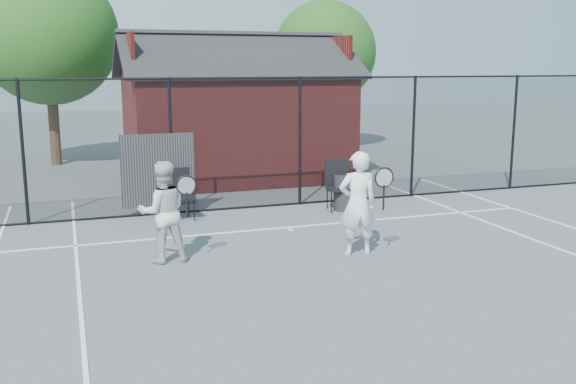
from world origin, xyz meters
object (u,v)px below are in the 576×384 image
object	(u,v)px
player_front	(358,203)
chair_left	(181,195)
waste_bin	(345,193)
clubhouse	(236,123)
chair_right	(339,186)
player_back	(163,212)

from	to	relation	value
player_front	chair_left	xyz separation A→B (m)	(-2.44, 3.57, -0.38)
player_front	waste_bin	xyz separation A→B (m)	(1.25, 3.27, -0.52)
chair_left	waste_bin	size ratio (longest dim) A/B	1.36
player_front	clubhouse	bearing A→B (deg)	90.23
clubhouse	chair_right	distance (m)	5.13
player_front	player_back	size ratio (longest dim) A/B	1.07
player_back	waste_bin	bearing A→B (deg)	29.86
clubhouse	waste_bin	bearing A→B (deg)	-75.38
clubhouse	waste_bin	world-z (taller)	clubhouse
clubhouse	chair_left	world-z (taller)	clubhouse
chair_left	waste_bin	world-z (taller)	chair_left
chair_left	chair_right	world-z (taller)	chair_right
clubhouse	chair_left	size ratio (longest dim) A/B	6.09
chair_right	waste_bin	bearing A→B (deg)	10.52
player_front	waste_bin	bearing A→B (deg)	69.17
clubhouse	chair_right	size ratio (longest dim) A/B	5.82
waste_bin	player_back	bearing A→B (deg)	-150.14
player_back	waste_bin	world-z (taller)	player_back
player_back	chair_left	size ratio (longest dim) A/B	1.60
player_back	chair_right	world-z (taller)	player_back
chair_left	player_back	bearing A→B (deg)	-110.88
clubhouse	player_back	world-z (taller)	clubhouse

